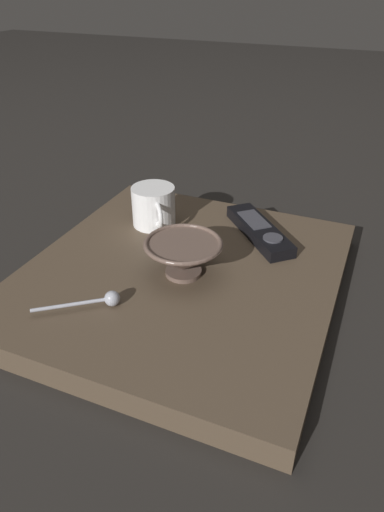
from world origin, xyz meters
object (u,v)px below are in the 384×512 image
object	(u,v)px
teaspoon	(103,300)
tv_remote_near	(259,230)
cereal_bowl	(183,256)
coffee_mug	(154,206)

from	to	relation	value
teaspoon	tv_remote_near	distance (m)	0.35
tv_remote_near	teaspoon	bearing A→B (deg)	152.56
cereal_bowl	coffee_mug	bearing A→B (deg)	41.92
cereal_bowl	teaspoon	bearing A→B (deg)	149.19
teaspoon	coffee_mug	bearing A→B (deg)	10.32
cereal_bowl	tv_remote_near	xyz separation A→B (m)	(0.18, -0.08, -0.02)
coffee_mug	teaspoon	world-z (taller)	coffee_mug
cereal_bowl	teaspoon	distance (m)	0.15
teaspoon	tv_remote_near	world-z (taller)	same
coffee_mug	tv_remote_near	size ratio (longest dim) A/B	0.57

